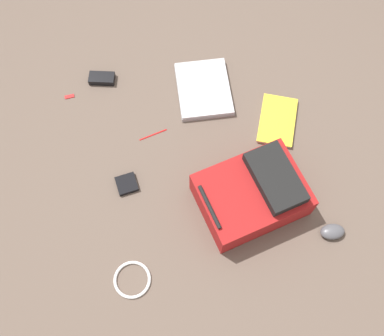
# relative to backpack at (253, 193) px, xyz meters

# --- Properties ---
(ground_plane) EXTENTS (4.10, 4.10, 0.00)m
(ground_plane) POSITION_rel_backpack_xyz_m (0.13, 0.26, -0.08)
(ground_plane) COLOR brown
(backpack) EXTENTS (0.44, 0.50, 0.19)m
(backpack) POSITION_rel_backpack_xyz_m (0.00, 0.00, 0.00)
(backpack) COLOR maroon
(backpack) RESTS_ON ground_plane
(laptop) EXTENTS (0.33, 0.26, 0.03)m
(laptop) POSITION_rel_backpack_xyz_m (0.57, 0.16, -0.07)
(laptop) COLOR #929296
(laptop) RESTS_ON ground_plane
(book_red) EXTENTS (0.29, 0.22, 0.02)m
(book_red) POSITION_rel_backpack_xyz_m (0.37, -0.17, -0.07)
(book_red) COLOR silver
(book_red) RESTS_ON ground_plane
(computer_mouse) EXTENTS (0.07, 0.10, 0.04)m
(computer_mouse) POSITION_rel_backpack_xyz_m (-0.17, -0.31, -0.06)
(computer_mouse) COLOR #4C4C51
(computer_mouse) RESTS_ON ground_plane
(cable_coil) EXTENTS (0.15, 0.15, 0.01)m
(cable_coil) POSITION_rel_backpack_xyz_m (-0.30, 0.52, -0.08)
(cable_coil) COLOR silver
(cable_coil) RESTS_ON ground_plane
(power_brick) EXTENTS (0.08, 0.13, 0.03)m
(power_brick) POSITION_rel_backpack_xyz_m (0.66, 0.64, -0.07)
(power_brick) COLOR black
(power_brick) RESTS_ON ground_plane
(pen_black) EXTENTS (0.05, 0.13, 0.01)m
(pen_black) POSITION_rel_backpack_xyz_m (0.35, 0.41, -0.08)
(pen_black) COLOR red
(pen_black) RESTS_ON ground_plane
(earbud_pouch) EXTENTS (0.10, 0.10, 0.02)m
(earbud_pouch) POSITION_rel_backpack_xyz_m (0.11, 0.53, -0.07)
(earbud_pouch) COLOR black
(earbud_pouch) RESTS_ON ground_plane
(usb_stick) EXTENTS (0.03, 0.05, 0.01)m
(usb_stick) POSITION_rel_backpack_xyz_m (0.58, 0.79, -0.08)
(usb_stick) COLOR #B21919
(usb_stick) RESTS_ON ground_plane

